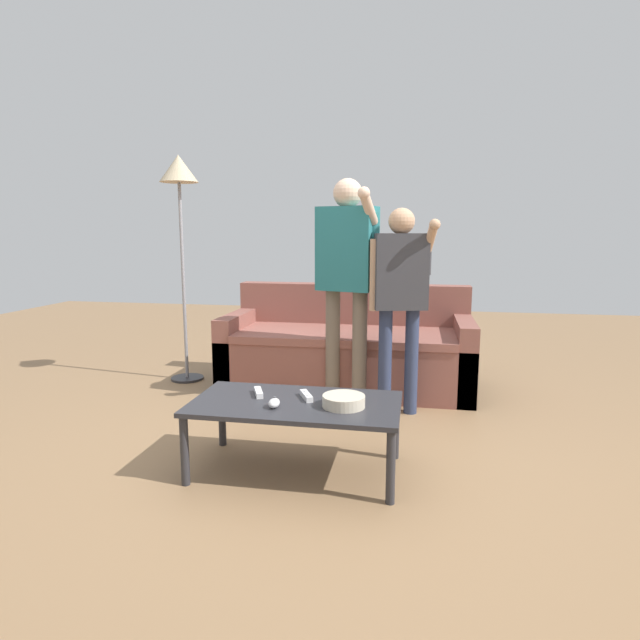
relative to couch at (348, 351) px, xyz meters
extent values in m
plane|color=#93704C|center=(0.06, -1.40, -0.29)|extent=(12.00, 12.00, 0.00)
cube|color=brown|center=(0.00, -0.04, -0.08)|extent=(2.01, 0.88, 0.42)
cube|color=#94584D|center=(0.00, -0.11, 0.16)|extent=(1.73, 0.76, 0.06)
cube|color=brown|center=(0.00, 0.31, 0.33)|extent=(2.01, 0.18, 0.40)
cube|color=brown|center=(-0.93, -0.04, 0.01)|extent=(0.14, 0.88, 0.60)
cube|color=brown|center=(0.93, -0.04, 0.01)|extent=(0.14, 0.88, 0.60)
cube|color=#2D2D33|center=(-0.06, -1.65, 0.08)|extent=(1.10, 0.59, 0.03)
cylinder|color=#2D2D33|center=(-0.58, -1.91, -0.11)|extent=(0.04, 0.04, 0.36)
cylinder|color=#2D2D33|center=(0.46, -1.91, -0.11)|extent=(0.04, 0.04, 0.36)
cylinder|color=#2D2D33|center=(-0.58, -1.39, -0.11)|extent=(0.04, 0.04, 0.36)
cylinder|color=#2D2D33|center=(0.46, -1.39, -0.11)|extent=(0.04, 0.04, 0.36)
cylinder|color=beige|center=(0.20, -1.69, 0.12)|extent=(0.22, 0.22, 0.06)
ellipsoid|color=white|center=(-0.14, -1.77, 0.12)|extent=(0.06, 0.09, 0.05)
cylinder|color=#4C4C51|center=(-0.14, -1.76, 0.14)|extent=(0.02, 0.02, 0.01)
cylinder|color=#2D2D33|center=(-1.41, -0.07, -0.28)|extent=(0.28, 0.28, 0.02)
cylinder|color=gray|center=(-1.41, -0.07, 0.56)|extent=(0.03, 0.03, 1.66)
cone|color=#C1AD89|center=(-1.41, -0.07, 1.50)|extent=(0.32, 0.32, 0.22)
cylinder|color=#2D3856|center=(0.35, -0.65, 0.08)|extent=(0.09, 0.09, 0.75)
cylinder|color=#2D3856|center=(0.53, -0.60, 0.08)|extent=(0.09, 0.09, 0.75)
cube|color=#38383D|center=(0.44, -0.62, 0.71)|extent=(0.39, 0.27, 0.52)
sphere|color=tan|center=(0.44, -0.62, 1.05)|extent=(0.18, 0.18, 0.18)
cylinder|color=tan|center=(0.27, -0.67, 0.69)|extent=(0.07, 0.07, 0.49)
cylinder|color=#38383D|center=(0.61, -0.58, 0.81)|extent=(0.07, 0.07, 0.24)
cylinder|color=tan|center=(0.63, -0.67, 0.94)|extent=(0.11, 0.22, 0.22)
sphere|color=tan|center=(0.65, -0.75, 1.03)|extent=(0.07, 0.07, 0.07)
cylinder|color=#756656|center=(-0.05, -0.48, 0.14)|extent=(0.11, 0.11, 0.86)
cylinder|color=#756656|center=(0.16, -0.54, 0.14)|extent=(0.11, 0.11, 0.86)
cube|color=#28757A|center=(0.05, -0.51, 0.86)|extent=(0.45, 0.32, 0.59)
sphere|color=beige|center=(0.05, -0.51, 1.25)|extent=(0.20, 0.20, 0.20)
cylinder|color=beige|center=(-0.14, -0.46, 0.83)|extent=(0.08, 0.08, 0.56)
cylinder|color=#28757A|center=(0.25, -0.57, 0.97)|extent=(0.08, 0.08, 0.28)
cylinder|color=beige|center=(0.22, -0.67, 1.13)|extent=(0.13, 0.26, 0.24)
sphere|color=beige|center=(0.20, -0.76, 1.23)|extent=(0.08, 0.08, 0.08)
cube|color=white|center=(-0.28, -1.58, 0.11)|extent=(0.09, 0.15, 0.03)
cylinder|color=silver|center=(-0.30, -1.56, 0.13)|extent=(0.01, 0.01, 0.00)
cube|color=silver|center=(-0.27, -1.62, 0.13)|extent=(0.02, 0.02, 0.00)
cube|color=white|center=(-0.01, -1.59, 0.11)|extent=(0.10, 0.16, 0.03)
cylinder|color=silver|center=(-0.03, -1.57, 0.13)|extent=(0.01, 0.01, 0.00)
cube|color=silver|center=(0.01, -1.64, 0.13)|extent=(0.02, 0.02, 0.00)
camera|label=1|loc=(0.55, -4.25, 0.97)|focal=29.48mm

